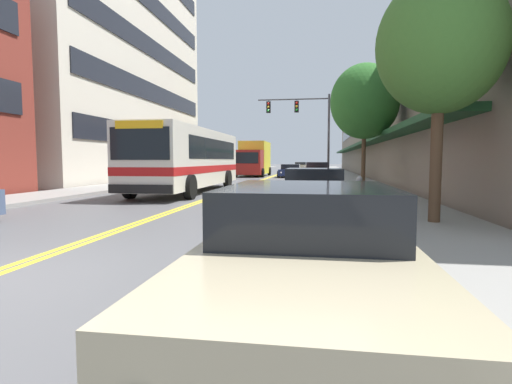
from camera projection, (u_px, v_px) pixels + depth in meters
The scene contains 19 objects.
ground_plane at pixel (276, 175), 41.47m from camera, with size 240.00×240.00×0.00m, color #565659.
sidewalk_left at pixel (211, 174), 42.54m from camera, with size 2.87×106.00×0.14m.
sidewalk_right at pixel (344, 175), 40.39m from camera, with size 2.87×106.00×0.14m.
centre_line at pixel (276, 175), 41.47m from camera, with size 0.34×106.00×0.01m.
office_tower_left at pixel (81, 8), 32.04m from camera, with size 12.08×23.47×27.55m.
storefront_row_right at pixel (403, 132), 39.17m from camera, with size 9.10×68.00×8.76m.
city_bus at pixel (189, 157), 19.72m from camera, with size 2.86×10.90×3.02m.
car_silver_parked_left_far at pixel (216, 171), 34.99m from camera, with size 2.13×4.31×1.31m.
car_beige_parked_right_foreground at pixel (308, 259), 3.86m from camera, with size 2.11×4.70×1.32m.
car_red_parked_right_mid at pixel (317, 172), 30.80m from camera, with size 2.13×4.26×1.42m.
car_charcoal_parked_right_far at pixel (317, 169), 40.50m from camera, with size 2.08×4.66×1.33m.
car_black_parked_right_end at pixel (314, 193), 11.33m from camera, with size 2.08×4.14×1.34m.
car_champagne_moving_lead at pixel (301, 166), 62.89m from camera, with size 2.19×4.49×1.26m.
car_navy_moving_second at pixel (291, 171), 36.98m from camera, with size 2.18×4.67×1.19m.
box_truck at pixel (254, 159), 39.28m from camera, with size 2.79×7.37×3.40m.
traffic_signal_mast at pixel (305, 119), 32.40m from camera, with size 5.87×0.38×6.87m.
street_tree_right_near at pixel (440, 45), 8.96m from camera, with size 2.81×2.81×5.57m.
street_tree_right_mid at pixel (365, 102), 20.31m from camera, with size 3.47×3.47×6.33m.
fire_hydrant at pixel (359, 187), 14.93m from camera, with size 0.31×0.23×0.84m.
Camera 1 is at (4.44, -4.29, 1.57)m, focal length 28.00 mm.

